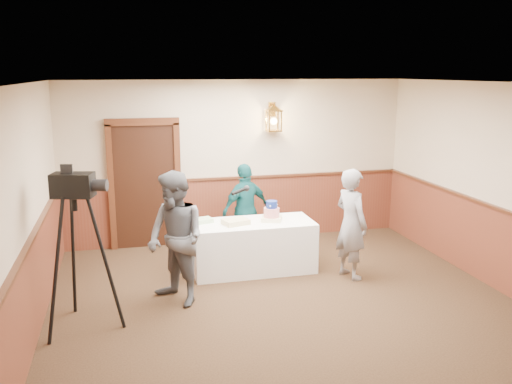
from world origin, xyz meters
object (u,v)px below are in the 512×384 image
sheet_cake_green (203,220)px  assistant_p (246,209)px  display_table (253,246)px  tv_camera_rig (79,260)px  tiered_cake (272,213)px  sheet_cake_yellow (236,222)px  interviewer (176,239)px  baker (351,224)px

sheet_cake_green → assistant_p: assistant_p is taller
display_table → tv_camera_rig: 2.76m
tiered_cake → assistant_p: bearing=107.2°
sheet_cake_yellow → interviewer: bearing=-137.7°
display_table → tv_camera_rig: (-2.37, -1.35, 0.45)m
display_table → baker: (1.30, -0.61, 0.43)m
assistant_p → interviewer: bearing=28.9°
sheet_cake_yellow → tiered_cake: bearing=6.7°
sheet_cake_green → assistant_p: size_ratio=0.17×
tiered_cake → sheet_cake_green: tiered_cake is taller
sheet_cake_yellow → display_table: bearing=10.8°
sheet_cake_green → interviewer: bearing=-115.0°
tiered_cake → interviewer: bearing=-148.4°
baker → display_table: bearing=47.3°
display_table → assistant_p: bearing=85.1°
tiered_cake → interviewer: interviewer is taller
tiered_cake → sheet_cake_yellow: (-0.56, -0.07, -0.08)m
tiered_cake → baker: size_ratio=0.24×
display_table → assistant_p: (0.06, 0.75, 0.38)m
display_table → interviewer: bearing=-143.1°
display_table → sheet_cake_green: bearing=167.6°
interviewer → baker: bearing=65.0°
sheet_cake_yellow → interviewer: size_ratio=0.21×
tiered_cake → display_table: bearing=-177.1°
baker → assistant_p: bearing=24.6°
tiered_cake → interviewer: size_ratio=0.22×
sheet_cake_yellow → tv_camera_rig: size_ratio=0.19×
interviewer → tiered_cake: bearing=89.6°
display_table → interviewer: interviewer is taller
tv_camera_rig → baker: bearing=26.2°
sheet_cake_yellow → tv_camera_rig: (-2.10, -1.29, 0.04)m
sheet_cake_yellow → sheet_cake_green: size_ratio=1.36×
sheet_cake_yellow → sheet_cake_green: (-0.45, 0.21, -0.01)m
display_table → tiered_cake: bearing=2.9°
tiered_cake → tv_camera_rig: (-2.67, -1.36, -0.04)m
interviewer → tv_camera_rig: 1.23m
tiered_cake → baker: 1.19m
sheet_cake_green → assistant_p: (0.78, 0.60, -0.03)m
tiered_cake → tv_camera_rig: bearing=-153.0°
tiered_cake → baker: baker is taller
sheet_cake_green → baker: size_ratio=0.16×
tiered_cake → baker: (1.01, -0.62, -0.07)m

